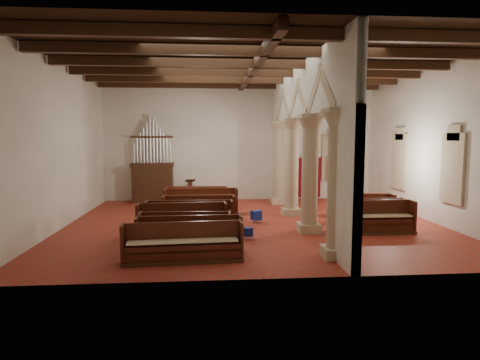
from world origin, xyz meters
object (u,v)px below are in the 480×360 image
Objects in this scene: aisle_pew_0 at (383,222)px; nave_pew_0 at (183,249)px; processional_banner at (347,187)px; pipe_organ at (153,175)px; lectern at (190,192)px.

nave_pew_0 is at bearing -158.31° from aisle_pew_0.
processional_banner is 0.80× the size of nave_pew_0.
pipe_organ reaches higher than aisle_pew_0.
processional_banner is (7.79, -1.35, 0.33)m from lectern.
pipe_organ reaches higher than nave_pew_0.
pipe_organ is at bearing 161.18° from processional_banner.
nave_pew_0 is (2.13, -10.00, -1.03)m from pipe_organ.
lectern is 10.10m from aisle_pew_0.
lectern is at bearing 87.91° from nave_pew_0.
pipe_organ is 1.37× the size of nave_pew_0.
pipe_organ is 3.70× the size of lectern.
processional_banner is 1.24× the size of aisle_pew_0.
aisle_pew_0 is at bearing -39.62° from pipe_organ.
pipe_organ is 2.06m from lectern.
processional_banner is at bearing -8.00° from pipe_organ.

